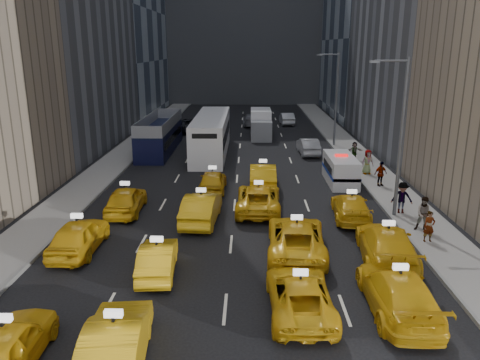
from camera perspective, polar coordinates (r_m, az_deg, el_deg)
The scene contains 36 objects.
ground at distance 16.64m, azimuth -2.19°, elevation -19.00°, with size 160.00×160.00×0.00m, color black.
sidewalk_west at distance 41.34m, azimuth -14.91°, elevation 2.22°, with size 3.00×90.00×0.15m, color gray.
sidewalk_east at distance 40.90m, azimuth 14.69°, elevation 2.09°, with size 3.00×90.00×0.15m, color gray.
curb_west at distance 40.96m, azimuth -12.96°, elevation 2.25°, with size 0.15×90.00×0.18m, color slate.
curb_east at distance 40.58m, azimuth 12.70°, elevation 2.13°, with size 0.15×90.00×0.18m, color slate.
streetlight_near at distance 27.32m, azimuth 18.89°, elevation 5.40°, with size 2.15×0.22×9.00m.
streetlight_far at distance 46.59m, azimuth 11.54°, elevation 9.99°, with size 2.15×0.22×9.00m.
taxi_4 at distance 16.63m, azimuth -26.53°, elevation -17.72°, with size 1.82×4.51×1.54m, color gold.
taxi_5 at distance 15.58m, azimuth -14.88°, elevation -18.69°, with size 1.72×4.94×1.63m, color gold.
taxi_6 at distance 17.95m, azimuth 7.30°, elevation -13.69°, with size 2.29×4.96×1.38m, color gold.
taxi_7 at distance 18.70m, azimuth 18.70°, elevation -12.80°, with size 2.24×5.50×1.60m, color gold.
taxi_8 at distance 23.83m, azimuth -19.06°, elevation -6.45°, with size 1.89×4.70×1.60m, color gold.
taxi_9 at distance 20.84m, azimuth -10.00°, elevation -9.41°, with size 1.46×4.18×1.38m, color gold.
taxi_10 at distance 22.53m, azimuth 6.86°, elevation -6.96°, with size 2.65×5.74×1.59m, color gold.
taxi_11 at distance 22.51m, azimuth 17.46°, elevation -7.54°, with size 2.34×5.77×1.67m, color gold.
taxi_12 at distance 28.49m, azimuth -13.73°, elevation -2.35°, with size 1.88×4.67×1.59m, color gold.
taxi_13 at distance 26.32m, azimuth -4.72°, elevation -3.40°, with size 1.75×5.02×1.65m, color gold.
taxi_14 at distance 28.03m, azimuth 2.26°, elevation -2.24°, with size 2.56×5.56×1.55m, color gold.
taxi_15 at distance 27.51m, azimuth 13.37°, elevation -3.20°, with size 1.96×4.81×1.40m, color gold.
taxi_16 at distance 31.76m, azimuth -3.35°, elevation -0.13°, with size 1.73×4.31×1.47m, color gold.
taxi_17 at distance 32.72m, azimuth 2.80°, elevation 0.55°, with size 1.77×5.08×1.67m, color gold.
nypd_van at distance 34.48m, azimuth 12.15°, elevation 1.21°, with size 2.08×4.98×2.11m.
double_decker at distance 44.56m, azimuth -9.73°, elevation 5.52°, with size 3.32×11.35×3.26m.
city_bus at distance 43.13m, azimuth -3.51°, elevation 5.52°, with size 4.17×13.64×3.47m.
box_truck at distance 51.06m, azimuth 2.56°, elevation 6.83°, with size 2.21×6.35×2.90m.
misc_car_0 at distance 43.26m, azimuth 8.31°, elevation 4.10°, with size 1.58×4.52×1.49m, color #989A9F.
misc_car_1 at distance 54.64m, azimuth -6.10°, elevation 6.68°, with size 2.56×5.56×1.55m, color black.
misc_car_2 at distance 58.64m, azimuth 1.41°, elevation 7.36°, with size 2.07×5.10×1.48m, color gray.
misc_car_3 at distance 58.49m, azimuth -2.78°, elevation 7.43°, with size 1.98×4.93×1.68m, color black.
misc_car_4 at distance 59.92m, azimuth 5.72°, elevation 7.47°, with size 1.56×4.48×1.48m, color #B7BABF.
pedestrian_0 at distance 25.10m, azimuth 22.06°, elevation -5.27°, with size 0.58×0.38×1.58m, color gray.
pedestrian_1 at distance 26.38m, azimuth 21.57°, elevation -3.88°, with size 0.90×0.50×1.86m, color gray.
pedestrian_2 at distance 28.74m, azimuth 19.14°, elevation -2.04°, with size 1.20×0.50×1.86m, color gray.
pedestrian_3 at distance 33.88m, azimuth 16.77°, elevation 0.73°, with size 1.01×0.46×1.73m, color gray.
pedestrian_4 at distance 36.82m, azimuth 15.27°, elevation 2.14°, with size 0.91×0.50×1.86m, color gray.
pedestrian_5 at distance 41.20m, azimuth 13.77°, elevation 3.47°, with size 1.44×0.41×1.55m, color gray.
Camera 1 is at (0.86, -13.61, 9.54)m, focal length 35.00 mm.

